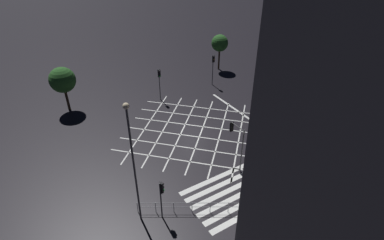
{
  "coord_description": "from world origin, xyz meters",
  "views": [
    {
      "loc": [
        -14.37,
        -23.37,
        18.58
      ],
      "look_at": [
        0.0,
        0.0,
        1.37
      ],
      "focal_mm": 28.0,
      "sensor_mm": 36.0,
      "label": 1
    }
  ],
  "objects": [
    {
      "name": "traffic_light_se_main",
      "position": [
        7.6,
        -8.62,
        2.7
      ],
      "size": [
        2.5,
        0.36,
        3.67
      ],
      "rotation": [
        0.0,
        0.0,
        3.14
      ],
      "color": "#424244",
      "rests_on": "ground_plane"
    },
    {
      "name": "traffic_light_median_south",
      "position": [
        0.31,
        -6.98,
        3.27
      ],
      "size": [
        0.36,
        1.94,
        4.51
      ],
      "rotation": [
        0.0,
        0.0,
        1.57
      ],
      "color": "#424244",
      "rests_on": "ground_plane"
    },
    {
      "name": "road_markings",
      "position": [
        0.39,
        -5.52,
        0.0
      ],
      "size": [
        17.64,
        21.16,
        0.01
      ],
      "color": "silver",
      "rests_on": "ground_plane"
    },
    {
      "name": "street_lamp_far",
      "position": [
        14.99,
        1.87,
        5.33
      ],
      "size": [
        0.5,
        0.5,
        7.57
      ],
      "color": "#424244",
      "rests_on": "ground_plane"
    },
    {
      "name": "traffic_light_sw_main",
      "position": [
        -8.09,
        -8.94,
        2.56
      ],
      "size": [
        0.39,
        0.36,
        3.57
      ],
      "color": "#424244",
      "rests_on": "ground_plane"
    },
    {
      "name": "street_tree_far",
      "position": [
        12.85,
        12.77,
        4.21
      ],
      "size": [
        2.57,
        2.57,
        5.53
      ],
      "color": "#38281C",
      "rests_on": "ground_plane"
    },
    {
      "name": "traffic_light_median_north",
      "position": [
        0.28,
        8.26,
        3.01
      ],
      "size": [
        0.36,
        0.39,
        4.22
      ],
      "rotation": [
        0.0,
        0.0,
        -1.57
      ],
      "color": "#424244",
      "rests_on": "ground_plane"
    },
    {
      "name": "ground_plane",
      "position": [
        0.0,
        0.0,
        0.0
      ],
      "size": [
        200.0,
        200.0,
        0.0
      ],
      "primitive_type": "plane",
      "color": "black"
    },
    {
      "name": "pedestrian_railing",
      "position": [
        -5.97,
        -9.71,
        0.67
      ],
      "size": [
        7.25,
        4.48,
        1.05
      ],
      "rotation": [
        0.0,
        0.0,
        -0.55
      ],
      "color": "gray",
      "rests_on": "ground_plane"
    },
    {
      "name": "traffic_light_ne_cross",
      "position": [
        8.64,
        8.44,
        3.13
      ],
      "size": [
        0.36,
        0.39,
        4.4
      ],
      "rotation": [
        0.0,
        0.0,
        -1.57
      ],
      "color": "#424244",
      "rests_on": "ground_plane"
    },
    {
      "name": "traffic_light_se_cross",
      "position": [
        8.6,
        -8.12,
        3.22
      ],
      "size": [
        0.36,
        0.39,
        4.53
      ],
      "rotation": [
        0.0,
        0.0,
        1.57
      ],
      "color": "#424244",
      "rests_on": "ground_plane"
    },
    {
      "name": "street_lamp_west",
      "position": [
        10.41,
        -11.33,
        6.03
      ],
      "size": [
        0.5,
        0.5,
        8.68
      ],
      "color": "#424244",
      "rests_on": "ground_plane"
    },
    {
      "name": "street_tree_near",
      "position": [
        -10.47,
        11.96,
        3.94
      ],
      "size": [
        3.04,
        3.04,
        5.49
      ],
      "color": "#38281C",
      "rests_on": "ground_plane"
    },
    {
      "name": "street_lamp_east",
      "position": [
        -9.64,
        -8.21,
        6.27
      ],
      "size": [
        0.42,
        0.42,
        10.11
      ],
      "color": "#424244",
      "rests_on": "ground_plane"
    }
  ]
}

